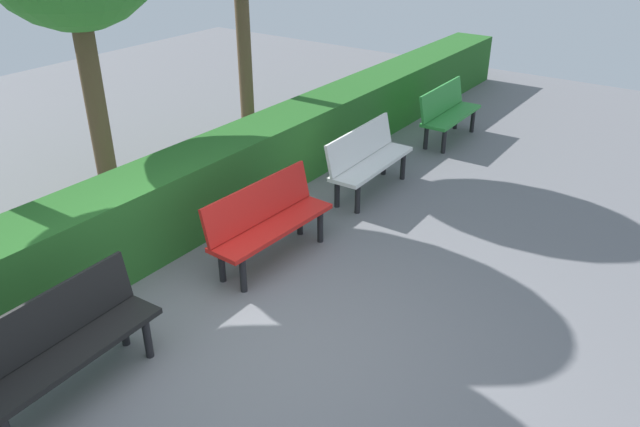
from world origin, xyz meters
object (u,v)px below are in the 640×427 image
Objects in this scene: bench_red at (267,219)px; bench_white at (367,157)px; bench_green at (448,111)px; bench_black at (59,344)px.

bench_white is at bearing -176.76° from bench_red.
bench_black is (7.00, -0.01, 0.00)m from bench_green.
bench_red is at bearing -0.81° from bench_white.
bench_green is at bearing 177.49° from bench_black.
bench_green is at bearing 177.91° from bench_white.
bench_black is (2.50, -0.01, 0.00)m from bench_red.
bench_black reaches higher than bench_red.
bench_red is 2.50m from bench_black.
bench_green is 2.42m from bench_white.
bench_red is at bearing 177.34° from bench_black.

